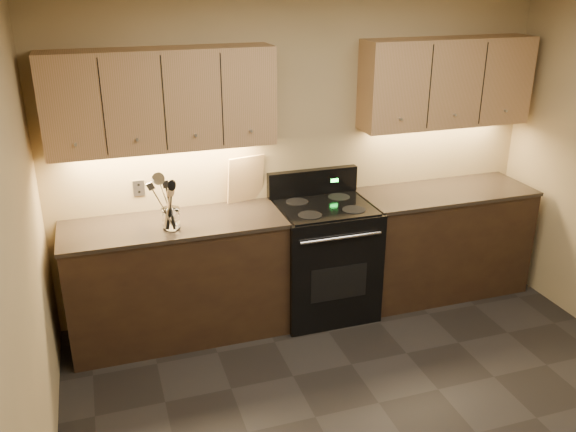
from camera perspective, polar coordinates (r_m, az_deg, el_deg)
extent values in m
cube|color=tan|center=(4.91, 1.32, 6.18)|extent=(4.00, 0.04, 2.60)
cube|color=tan|center=(2.83, -24.62, -8.38)|extent=(0.04, 4.00, 2.60)
cube|color=black|center=(4.72, -10.30, -6.00)|extent=(1.60, 0.60, 0.90)
cube|color=#362C22|center=(4.53, -10.70, -0.79)|extent=(1.62, 0.62, 0.03)
cube|color=black|center=(5.45, 14.11, -2.41)|extent=(1.44, 0.60, 0.90)
cube|color=#362C22|center=(5.28, 14.57, 2.20)|extent=(1.46, 0.62, 0.03)
cube|color=black|center=(4.96, 3.36, -4.12)|extent=(0.76, 0.65, 0.92)
cube|color=black|center=(4.77, 3.48, 0.90)|extent=(0.70, 0.60, 0.01)
cube|color=black|center=(4.99, 2.31, 3.15)|extent=(0.76, 0.07, 0.22)
cube|color=#19FF33|center=(5.01, 4.39, 3.34)|extent=(0.06, 0.00, 0.03)
cylinder|color=silver|center=(4.53, 5.01, -2.04)|extent=(0.65, 0.02, 0.02)
cube|color=black|center=(4.71, 4.80, -6.28)|extent=(0.46, 0.00, 0.28)
cylinder|color=black|center=(4.58, 2.07, 0.10)|extent=(0.18, 0.18, 0.00)
cylinder|color=black|center=(4.71, 6.19, 0.60)|extent=(0.18, 0.18, 0.00)
cylinder|color=black|center=(4.84, 0.85, 1.35)|extent=(0.18, 0.18, 0.00)
cylinder|color=black|center=(4.96, 4.78, 1.80)|extent=(0.18, 0.18, 0.00)
cube|color=#AD7E56|center=(4.42, -11.79, 10.60)|extent=(1.60, 0.30, 0.70)
cube|color=#AD7E56|center=(5.18, 14.62, 11.99)|extent=(1.44, 0.30, 0.70)
cube|color=#B2B5BA|center=(4.71, -13.78, 2.54)|extent=(0.08, 0.01, 0.12)
cylinder|color=white|center=(4.39, -10.89, -0.21)|extent=(0.14, 0.14, 0.16)
cylinder|color=white|center=(4.42, -10.83, -1.05)|extent=(0.12, 0.12, 0.02)
cube|color=tan|center=(4.80, -3.98, 3.48)|extent=(0.31, 0.13, 0.38)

